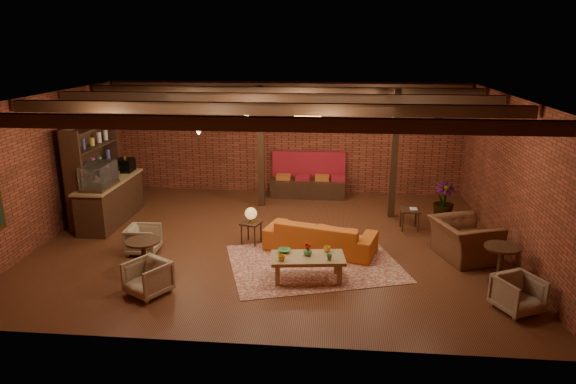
# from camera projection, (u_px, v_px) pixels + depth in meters

# --- Properties ---
(floor) EXTENTS (10.00, 10.00, 0.00)m
(floor) POSITION_uv_depth(u_px,v_px,m) (272.00, 242.00, 11.41)
(floor) COLOR #361B0D
(floor) RESTS_ON ground
(ceiling) EXTENTS (10.00, 8.00, 0.02)m
(ceiling) POSITION_uv_depth(u_px,v_px,m) (271.00, 97.00, 10.50)
(ceiling) COLOR black
(ceiling) RESTS_ON wall_back
(wall_back) EXTENTS (10.00, 0.02, 3.20)m
(wall_back) POSITION_uv_depth(u_px,v_px,m) (289.00, 138.00, 14.77)
(wall_back) COLOR brown
(wall_back) RESTS_ON ground
(wall_front) EXTENTS (10.00, 0.02, 3.20)m
(wall_front) POSITION_uv_depth(u_px,v_px,m) (236.00, 243.00, 7.13)
(wall_front) COLOR brown
(wall_front) RESTS_ON ground
(wall_left) EXTENTS (0.02, 8.00, 3.20)m
(wall_left) POSITION_uv_depth(u_px,v_px,m) (48.00, 167.00, 11.40)
(wall_left) COLOR brown
(wall_left) RESTS_ON ground
(wall_right) EXTENTS (0.02, 8.00, 3.20)m
(wall_right) POSITION_uv_depth(u_px,v_px,m) (513.00, 178.00, 10.51)
(wall_right) COLOR brown
(wall_right) RESTS_ON ground
(ceiling_beams) EXTENTS (9.80, 6.40, 0.22)m
(ceiling_beams) POSITION_uv_depth(u_px,v_px,m) (271.00, 103.00, 10.53)
(ceiling_beams) COLOR black
(ceiling_beams) RESTS_ON ceiling
(ceiling_pipe) EXTENTS (9.60, 0.12, 0.12)m
(ceiling_pipe) POSITION_uv_depth(u_px,v_px,m) (279.00, 104.00, 12.12)
(ceiling_pipe) COLOR black
(ceiling_pipe) RESTS_ON ceiling
(post_left) EXTENTS (0.16, 0.16, 3.20)m
(post_left) POSITION_uv_depth(u_px,v_px,m) (261.00, 147.00, 13.49)
(post_left) COLOR black
(post_left) RESTS_ON ground
(post_right) EXTENTS (0.16, 0.16, 3.20)m
(post_right) POSITION_uv_depth(u_px,v_px,m) (394.00, 155.00, 12.61)
(post_right) COLOR black
(post_right) RESTS_ON ground
(service_counter) EXTENTS (0.80, 2.50, 1.60)m
(service_counter) POSITION_uv_depth(u_px,v_px,m) (110.00, 190.00, 12.50)
(service_counter) COLOR black
(service_counter) RESTS_ON ground
(plant_counter) EXTENTS (0.35, 0.39, 0.30)m
(plant_counter) POSITION_uv_depth(u_px,v_px,m) (116.00, 172.00, 12.56)
(plant_counter) COLOR #337F33
(plant_counter) RESTS_ON service_counter
(shelving_hutch) EXTENTS (0.52, 2.00, 2.40)m
(shelving_hutch) POSITION_uv_depth(u_px,v_px,m) (94.00, 173.00, 12.52)
(shelving_hutch) COLOR black
(shelving_hutch) RESTS_ON ground
(banquette) EXTENTS (2.10, 0.70, 1.00)m
(banquette) POSITION_uv_depth(u_px,v_px,m) (308.00, 180.00, 14.60)
(banquette) COLOR maroon
(banquette) RESTS_ON ground
(service_sign) EXTENTS (0.86, 0.06, 0.30)m
(service_sign) POSITION_uv_depth(u_px,v_px,m) (308.00, 117.00, 13.65)
(service_sign) COLOR orange
(service_sign) RESTS_ON ceiling
(ceiling_spotlights) EXTENTS (6.40, 4.40, 0.28)m
(ceiling_spotlights) POSITION_uv_depth(u_px,v_px,m) (271.00, 113.00, 10.59)
(ceiling_spotlights) COLOR black
(ceiling_spotlights) RESTS_ON ceiling
(rug) EXTENTS (3.88, 3.37, 0.01)m
(rug) POSITION_uv_depth(u_px,v_px,m) (314.00, 263.00, 10.31)
(rug) COLOR maroon
(rug) RESTS_ON floor
(sofa) EXTENTS (2.47, 1.50, 0.67)m
(sofa) POSITION_uv_depth(u_px,v_px,m) (320.00, 236.00, 10.84)
(sofa) COLOR #B65519
(sofa) RESTS_ON floor
(coffee_table) EXTENTS (1.43, 0.83, 0.72)m
(coffee_table) POSITION_uv_depth(u_px,v_px,m) (307.00, 259.00, 9.51)
(coffee_table) COLOR olive
(coffee_table) RESTS_ON floor
(side_table_lamp) EXTENTS (0.49, 0.49, 0.82)m
(side_table_lamp) POSITION_uv_depth(u_px,v_px,m) (251.00, 216.00, 11.17)
(side_table_lamp) COLOR black
(side_table_lamp) RESTS_ON floor
(round_table_left) EXTENTS (0.66, 0.66, 0.69)m
(round_table_left) POSITION_uv_depth(u_px,v_px,m) (144.00, 251.00, 9.73)
(round_table_left) COLOR black
(round_table_left) RESTS_ON floor
(armchair_a) EXTENTS (0.61, 0.65, 0.65)m
(armchair_a) POSITION_uv_depth(u_px,v_px,m) (143.00, 238.00, 10.74)
(armchair_a) COLOR #BAB290
(armchair_a) RESTS_ON floor
(armchair_b) EXTENTS (0.88, 0.87, 0.67)m
(armchair_b) POSITION_uv_depth(u_px,v_px,m) (148.00, 276.00, 8.98)
(armchair_b) COLOR #BAB290
(armchair_b) RESTS_ON floor
(armchair_right) EXTENTS (1.16, 1.43, 1.08)m
(armchair_right) POSITION_uv_depth(u_px,v_px,m) (465.00, 234.00, 10.41)
(armchair_right) COLOR brown
(armchair_right) RESTS_ON floor
(side_table_book) EXTENTS (0.45, 0.45, 0.52)m
(side_table_book) POSITION_uv_depth(u_px,v_px,m) (410.00, 211.00, 12.05)
(side_table_book) COLOR black
(side_table_book) RESTS_ON floor
(round_table_right) EXTENTS (0.63, 0.63, 0.74)m
(round_table_right) POSITION_uv_depth(u_px,v_px,m) (501.00, 259.00, 9.33)
(round_table_right) COLOR black
(round_table_right) RESTS_ON floor
(armchair_far) EXTENTS (0.85, 0.83, 0.67)m
(armchair_far) POSITION_uv_depth(u_px,v_px,m) (518.00, 292.00, 8.42)
(armchair_far) COLOR #BAB290
(armchair_far) RESTS_ON floor
(plant_tall) EXTENTS (1.94, 1.94, 2.82)m
(plant_tall) POSITION_uv_depth(u_px,v_px,m) (447.00, 164.00, 12.50)
(plant_tall) COLOR #4C7F4C
(plant_tall) RESTS_ON floor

